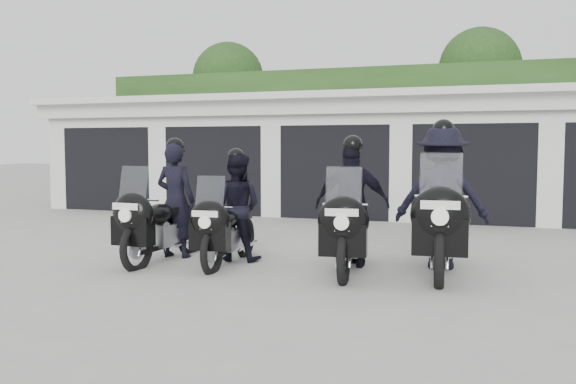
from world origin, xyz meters
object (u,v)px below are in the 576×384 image
(police_bike_c, at_px, (351,211))
(police_bike_a, at_px, (165,210))
(police_bike_b, at_px, (232,213))
(police_bike_d, at_px, (442,204))

(police_bike_c, bearing_deg, police_bike_a, 177.63)
(police_bike_a, xyz_separation_m, police_bike_b, (1.02, 0.17, -0.02))
(police_bike_b, height_order, police_bike_c, police_bike_c)
(police_bike_b, relative_size, police_bike_d, 0.81)
(police_bike_d, bearing_deg, police_bike_b, -176.28)
(police_bike_b, xyz_separation_m, police_bike_c, (1.77, 0.05, 0.08))
(police_bike_d, bearing_deg, police_bike_c, -168.21)
(police_bike_a, bearing_deg, police_bike_c, 7.25)
(police_bike_a, height_order, police_bike_d, police_bike_d)
(police_bike_c, relative_size, police_bike_d, 0.89)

